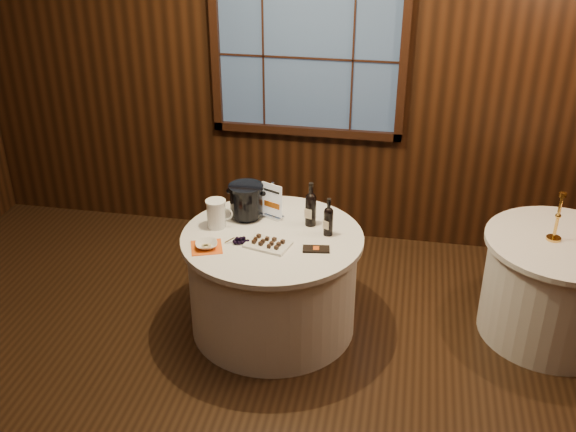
% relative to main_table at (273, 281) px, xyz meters
% --- Properties ---
extents(ground, '(6.00, 6.00, 0.00)m').
position_rel_main_table_xyz_m(ground, '(0.00, -1.00, -0.39)').
color(ground, black).
rests_on(ground, ground).
extents(back_wall, '(6.00, 0.10, 3.00)m').
position_rel_main_table_xyz_m(back_wall, '(0.00, 1.48, 1.16)').
color(back_wall, black).
rests_on(back_wall, ground).
extents(main_table, '(1.28, 1.28, 0.77)m').
position_rel_main_table_xyz_m(main_table, '(0.00, 0.00, 0.00)').
color(main_table, silver).
rests_on(main_table, ground).
extents(side_table, '(1.08, 1.08, 0.77)m').
position_rel_main_table_xyz_m(side_table, '(2.00, 0.30, 0.00)').
color(side_table, silver).
rests_on(side_table, ground).
extents(sign_stand, '(0.17, 0.14, 0.28)m').
position_rel_main_table_xyz_m(sign_stand, '(-0.05, 0.26, 0.48)').
color(sign_stand, '#BBBBC2').
rests_on(sign_stand, main_table).
extents(port_bottle_left, '(0.08, 0.09, 0.33)m').
position_rel_main_table_xyz_m(port_bottle_left, '(0.24, 0.21, 0.53)').
color(port_bottle_left, black).
rests_on(port_bottle_left, main_table).
extents(port_bottle_right, '(0.07, 0.08, 0.28)m').
position_rel_main_table_xyz_m(port_bottle_right, '(0.38, 0.09, 0.50)').
color(port_bottle_right, black).
rests_on(port_bottle_right, main_table).
extents(ice_bucket, '(0.26, 0.26, 0.26)m').
position_rel_main_table_xyz_m(ice_bucket, '(-0.24, 0.23, 0.52)').
color(ice_bucket, black).
rests_on(ice_bucket, main_table).
extents(chocolate_plate, '(0.33, 0.26, 0.04)m').
position_rel_main_table_xyz_m(chocolate_plate, '(-0.00, -0.14, 0.40)').
color(chocolate_plate, silver).
rests_on(chocolate_plate, main_table).
extents(chocolate_box, '(0.19, 0.11, 0.02)m').
position_rel_main_table_xyz_m(chocolate_box, '(0.33, -0.14, 0.39)').
color(chocolate_box, black).
rests_on(chocolate_box, main_table).
extents(grape_bunch, '(0.18, 0.09, 0.04)m').
position_rel_main_table_xyz_m(grape_bunch, '(-0.19, -0.15, 0.40)').
color(grape_bunch, black).
rests_on(grape_bunch, main_table).
extents(glass_pitcher, '(0.19, 0.15, 0.21)m').
position_rel_main_table_xyz_m(glass_pitcher, '(-0.41, 0.05, 0.49)').
color(glass_pitcher, white).
rests_on(glass_pitcher, main_table).
extents(orange_napkin, '(0.27, 0.27, 0.00)m').
position_rel_main_table_xyz_m(orange_napkin, '(-0.40, -0.25, 0.38)').
color(orange_napkin, '#DC5212').
rests_on(orange_napkin, main_table).
extents(cracker_bowl, '(0.19, 0.19, 0.04)m').
position_rel_main_table_xyz_m(cracker_bowl, '(-0.40, -0.25, 0.40)').
color(cracker_bowl, silver).
rests_on(cracker_bowl, orange_napkin).
extents(brass_candlestick, '(0.10, 0.10, 0.36)m').
position_rel_main_table_xyz_m(brass_candlestick, '(1.92, 0.31, 0.51)').
color(brass_candlestick, gold).
rests_on(brass_candlestick, side_table).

